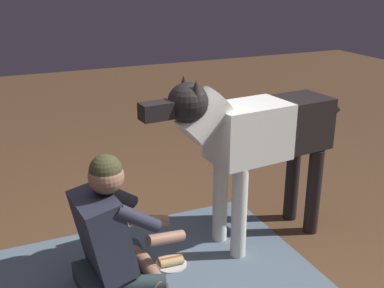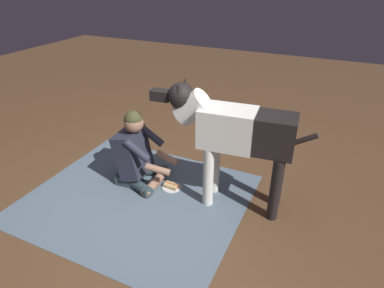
# 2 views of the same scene
# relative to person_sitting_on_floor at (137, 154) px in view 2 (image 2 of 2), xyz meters

# --- Properties ---
(ground_plane) EXTENTS (14.23, 14.23, 0.00)m
(ground_plane) POSITION_rel_person_sitting_on_floor_xyz_m (-0.37, 0.28, -0.36)
(ground_plane) COLOR brown
(area_rug) EXTENTS (2.22, 1.90, 0.01)m
(area_rug) POSITION_rel_person_sitting_on_floor_xyz_m (-0.15, 0.27, -0.35)
(area_rug) COLOR slate
(area_rug) RESTS_ON ground
(person_sitting_on_floor) EXTENTS (0.68, 0.58, 0.86)m
(person_sitting_on_floor) POSITION_rel_person_sitting_on_floor_xyz_m (0.00, 0.00, 0.00)
(person_sitting_on_floor) COLOR #2F4044
(person_sitting_on_floor) RESTS_ON ground
(large_dog) EXTENTS (1.57, 0.41, 1.25)m
(large_dog) POSITION_rel_person_sitting_on_floor_xyz_m (-1.05, -0.10, 0.45)
(large_dog) COLOR white
(large_dog) RESTS_ON ground
(hot_dog_on_plate) EXTENTS (0.21, 0.21, 0.06)m
(hot_dog_on_plate) POSITION_rel_person_sitting_on_floor_xyz_m (-0.40, -0.04, -0.33)
(hot_dog_on_plate) COLOR silver
(hot_dog_on_plate) RESTS_ON ground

